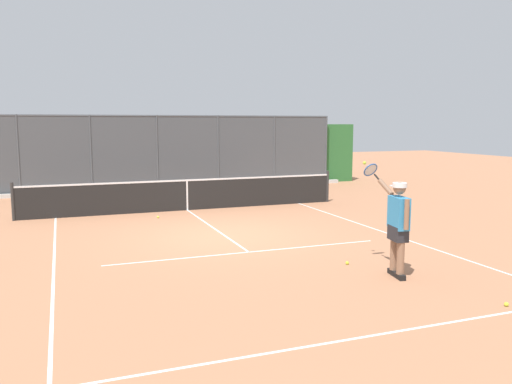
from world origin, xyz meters
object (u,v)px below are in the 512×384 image
tennis_ball_near_net (506,304)px  tennis_ball_by_sideline (347,263)px  tennis_ball_near_baseline (158,217)px  tennis_player (398,222)px

tennis_ball_near_net → tennis_ball_by_sideline: bearing=-69.9°
tennis_ball_by_sideline → tennis_ball_near_baseline: same height
tennis_player → tennis_ball_by_sideline: 1.42m
tennis_player → tennis_ball_by_sideline: tennis_player is taller
tennis_player → tennis_ball_near_baseline: size_ratio=29.90×
tennis_player → tennis_ball_by_sideline: (0.41, -0.97, -0.95)m
tennis_ball_near_baseline → tennis_player: bearing=112.4°
tennis_player → tennis_ball_near_baseline: bearing=32.7°
tennis_player → tennis_ball_near_baseline: (2.94, -7.12, -0.95)m
tennis_player → tennis_ball_near_net: (-0.62, 1.85, -0.95)m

